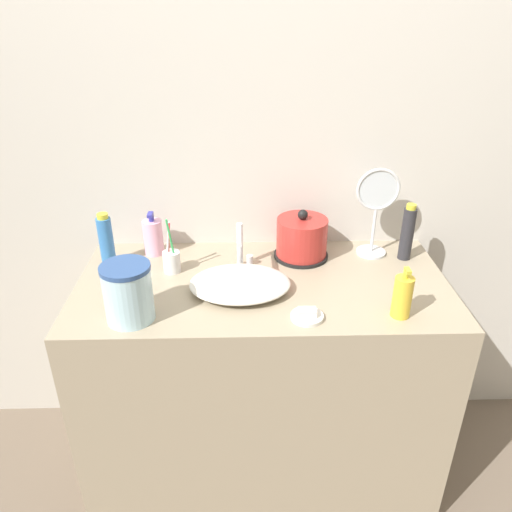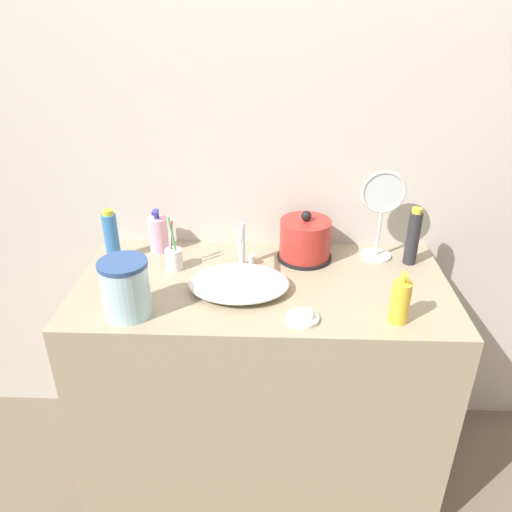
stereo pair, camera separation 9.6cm
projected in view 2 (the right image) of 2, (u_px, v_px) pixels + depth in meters
name	position (u px, v px, depth m)	size (l,w,h in m)	color
wall_back	(266.00, 130.00, 1.79)	(6.00, 0.04, 2.60)	beige
vanity_counter	(262.00, 379.00, 1.90)	(1.27, 0.62, 0.86)	gray
sink_basin	(239.00, 283.00, 1.65)	(0.33, 0.26, 0.05)	silver
faucet	(243.00, 244.00, 1.75)	(0.06, 0.16, 0.17)	silver
electric_kettle	(305.00, 241.00, 1.83)	(0.20, 0.20, 0.19)	black
toothbrush_cup	(174.00, 258.00, 1.77)	(0.06, 0.06, 0.21)	silver
lotion_bottle	(400.00, 301.00, 1.47)	(0.06, 0.06, 0.17)	gold
shampoo_bottle	(413.00, 237.00, 1.78)	(0.05, 0.05, 0.21)	#28282D
mouthwash_bottle	(111.00, 236.00, 1.81)	(0.05, 0.05, 0.20)	#3370B7
hand_cream_bottle	(158.00, 234.00, 1.88)	(0.07, 0.07, 0.17)	#EAA8C6
soap_dish	(303.00, 317.00, 1.50)	(0.10, 0.10, 0.03)	silver
vanity_mirror	(382.00, 210.00, 1.78)	(0.16, 0.11, 0.34)	silver
water_pitcher	(126.00, 288.00, 1.49)	(0.15, 0.15, 0.18)	#B2DBEA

